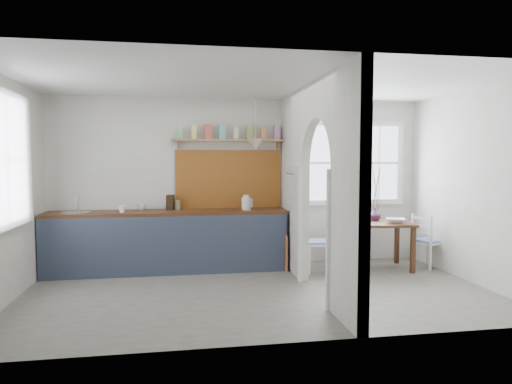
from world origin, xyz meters
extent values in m
cube|color=gray|center=(0.00, 0.00, 0.00)|extent=(5.80, 3.20, 0.01)
cube|color=beige|center=(0.00, 0.00, 2.60)|extent=(5.80, 3.20, 0.01)
cube|color=beige|center=(0.00, 1.60, 1.30)|extent=(5.80, 0.01, 2.60)
cube|color=beige|center=(0.00, -1.60, 1.30)|extent=(5.80, 0.01, 2.60)
cube|color=beige|center=(-2.90, 0.00, 1.30)|extent=(0.01, 3.20, 2.60)
cube|color=beige|center=(2.90, 0.00, 1.30)|extent=(0.01, 3.20, 2.60)
cube|color=beige|center=(0.70, -1.20, 1.30)|extent=(0.12, 0.80, 2.60)
cube|color=beige|center=(0.70, 1.00, 1.30)|extent=(0.12, 1.20, 2.60)
cube|color=beige|center=(0.70, -0.20, 2.08)|extent=(0.12, 1.20, 1.05)
cube|color=#4D2C1B|center=(-1.13, 1.30, 0.88)|extent=(3.50, 0.60, 0.05)
cube|color=#374153|center=(-1.13, 1.01, 0.42)|extent=(3.50, 0.03, 0.85)
cube|color=#332114|center=(-1.13, 1.35, 0.42)|extent=(3.46, 0.45, 0.85)
cylinder|color=silver|center=(-2.43, 1.30, 0.89)|extent=(0.40, 0.40, 0.02)
cube|color=brown|center=(-0.20, 1.58, 1.35)|extent=(1.65, 0.03, 0.90)
cube|color=#B27C54|center=(-0.20, 1.49, 1.95)|extent=(1.75, 0.20, 0.03)
cube|color=#599F64|center=(-0.95, 1.49, 2.06)|extent=(0.09, 0.09, 0.18)
cube|color=#D5D44D|center=(-0.74, 1.49, 2.06)|extent=(0.09, 0.09, 0.18)
cube|color=#BD3C2E|center=(-0.52, 1.49, 2.06)|extent=(0.09, 0.09, 0.18)
cube|color=#4CA7A2|center=(-0.31, 1.49, 2.06)|extent=(0.09, 0.09, 0.18)
cube|color=beige|center=(-0.10, 1.49, 2.06)|extent=(0.09, 0.09, 0.18)
cube|color=olive|center=(0.11, 1.49, 2.06)|extent=(0.09, 0.09, 0.18)
cube|color=#BA6C37|center=(0.33, 1.49, 2.06)|extent=(0.09, 0.09, 0.18)
cube|color=#9C6AA0|center=(0.54, 1.49, 2.06)|extent=(0.09, 0.09, 0.18)
cone|color=beige|center=(0.15, 1.15, 1.88)|extent=(0.26, 0.26, 0.16)
cylinder|color=silver|center=(0.61, 0.90, 1.45)|extent=(0.02, 0.50, 0.02)
imported|color=white|center=(-1.77, 1.17, 0.95)|extent=(0.13, 0.13, 0.10)
imported|color=silver|center=(-1.52, 1.42, 0.95)|extent=(0.16, 0.16, 0.10)
cube|color=#332114|center=(-1.10, 1.43, 1.01)|extent=(0.12, 0.16, 0.22)
cylinder|color=gray|center=(-1.00, 1.45, 0.97)|extent=(0.12, 0.12, 0.14)
cube|color=#BB367A|center=(0.58, 0.98, 0.28)|extent=(0.02, 0.03, 0.55)
cube|color=orange|center=(0.58, 0.95, 0.25)|extent=(0.02, 0.03, 0.54)
imported|color=white|center=(2.20, 0.80, 0.75)|extent=(0.36, 0.36, 0.07)
imported|color=#5CA858|center=(1.70, 0.78, 0.76)|extent=(0.10, 0.10, 0.09)
cylinder|color=black|center=(1.48, 0.96, 0.72)|extent=(0.25, 0.25, 0.02)
imported|color=#44214B|center=(2.02, 1.12, 0.81)|extent=(0.23, 0.23, 0.19)
camera|label=1|loc=(-0.96, -5.50, 1.64)|focal=32.00mm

